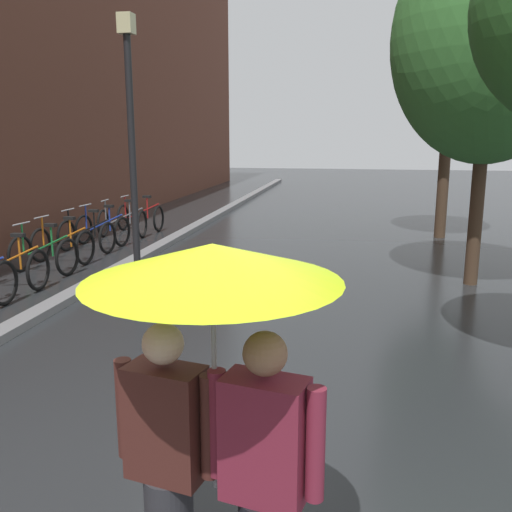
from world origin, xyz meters
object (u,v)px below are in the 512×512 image
(parked_bicycle_6, at_px, (103,229))
(parked_bicycle_7, at_px, (122,222))
(street_tree_2, at_px, (452,60))
(parked_bicycle_3, at_px, (44,254))
(parked_bicycle_5, at_px, (87,236))
(parked_bicycle_8, at_px, (141,217))
(parked_bicycle_4, at_px, (62,245))
(parked_bicycle_2, at_px, (10,267))
(street_lamp_post, at_px, (131,131))
(street_tree_1, at_px, (491,41))
(couple_under_umbrella, at_px, (214,372))

(parked_bicycle_6, height_order, parked_bicycle_7, same)
(street_tree_2, bearing_deg, parked_bicycle_3, -145.78)
(parked_bicycle_5, distance_m, parked_bicycle_7, 1.89)
(parked_bicycle_5, distance_m, parked_bicycle_8, 2.87)
(parked_bicycle_3, height_order, parked_bicycle_4, same)
(parked_bicycle_2, relative_size, parked_bicycle_5, 0.97)
(parked_bicycle_7, height_order, street_lamp_post, street_lamp_post)
(street_tree_1, relative_size, parked_bicycle_6, 5.18)
(street_tree_1, height_order, parked_bicycle_6, street_tree_1)
(parked_bicycle_2, bearing_deg, street_tree_1, 12.90)
(parked_bicycle_7, bearing_deg, street_lamp_post, -63.10)
(parked_bicycle_6, bearing_deg, parked_bicycle_5, -88.73)
(street_tree_2, height_order, parked_bicycle_8, street_tree_2)
(parked_bicycle_2, distance_m, parked_bicycle_4, 1.94)
(parked_bicycle_4, bearing_deg, parked_bicycle_6, 91.43)
(parked_bicycle_2, bearing_deg, couple_under_umbrella, -48.73)
(parked_bicycle_6, bearing_deg, street_tree_1, -14.90)
(parked_bicycle_4, distance_m, street_lamp_post, 3.16)
(parked_bicycle_8, bearing_deg, street_tree_2, 3.33)
(parked_bicycle_3, xyz_separation_m, parked_bicycle_5, (-0.13, 1.96, 0.00))
(parked_bicycle_5, xyz_separation_m, couple_under_umbrella, (5.21, -8.78, 1.05))
(parked_bicycle_4, distance_m, parked_bicycle_5, 1.09)
(parked_bicycle_4, height_order, parked_bicycle_7, same)
(parked_bicycle_3, distance_m, parked_bicycle_5, 1.96)
(parked_bicycle_5, height_order, street_lamp_post, street_lamp_post)
(street_tree_2, height_order, parked_bicycle_6, street_tree_2)
(parked_bicycle_6, height_order, street_lamp_post, street_lamp_post)
(parked_bicycle_5, height_order, couple_under_umbrella, couple_under_umbrella)
(parked_bicycle_2, distance_m, parked_bicycle_7, 4.92)
(parked_bicycle_7, bearing_deg, street_tree_1, -21.99)
(parked_bicycle_2, xyz_separation_m, parked_bicycle_5, (-0.15, 3.03, 0.00))
(couple_under_umbrella, distance_m, street_lamp_post, 7.49)
(parked_bicycle_2, distance_m, couple_under_umbrella, 7.73)
(parked_bicycle_8, distance_m, couple_under_umbrella, 12.77)
(street_tree_1, relative_size, couple_under_umbrella, 2.90)
(parked_bicycle_4, height_order, parked_bicycle_6, same)
(parked_bicycle_6, distance_m, parked_bicycle_7, 1.07)
(parked_bicycle_4, height_order, parked_bicycle_8, same)
(street_tree_1, xyz_separation_m, parked_bicycle_7, (-7.82, 3.16, -3.64))
(parked_bicycle_5, xyz_separation_m, parked_bicycle_6, (-0.02, 0.82, 0.00))
(street_tree_2, height_order, parked_bicycle_3, street_tree_2)
(parked_bicycle_3, relative_size, street_lamp_post, 0.26)
(street_lamp_post, bearing_deg, parked_bicycle_5, 134.06)
(parked_bicycle_8, height_order, couple_under_umbrella, couple_under_umbrella)
(parked_bicycle_8, bearing_deg, street_lamp_post, -68.73)
(parked_bicycle_5, height_order, parked_bicycle_7, same)
(street_tree_2, xyz_separation_m, parked_bicycle_6, (-7.91, -2.51, -3.90))
(street_tree_1, bearing_deg, parked_bicycle_7, 158.01)
(parked_bicycle_8, xyz_separation_m, couple_under_umbrella, (5.11, -11.66, 1.05))
(parked_bicycle_2, bearing_deg, parked_bicycle_8, 90.54)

